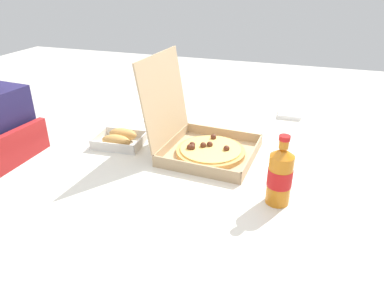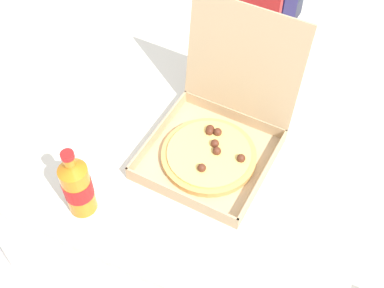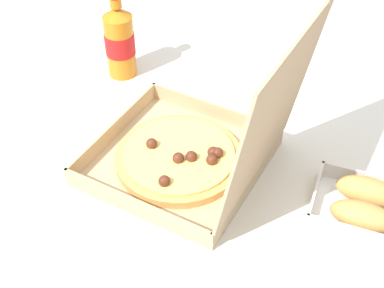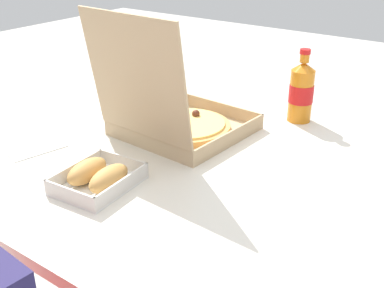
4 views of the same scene
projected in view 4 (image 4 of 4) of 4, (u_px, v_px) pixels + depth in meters
The scene contains 6 objects.
dining_table at pixel (179, 175), 1.31m from camera, with size 1.47×1.02×0.75m.
pizza_box_open at pixel (176, 118), 1.37m from camera, with size 0.35×0.40×0.37m.
bread_side_box at pixel (98, 177), 1.11m from camera, with size 0.17×0.20×0.06m.
cola_bottle at pixel (301, 91), 1.46m from camera, with size 0.07×0.07×0.22m.
paper_menu at pixel (26, 141), 1.35m from camera, with size 0.21×0.15×0.00m, color white.
napkin_pile at pixel (118, 77), 1.88m from camera, with size 0.11×0.11×0.02m, color white.
Camera 4 is at (-0.71, 0.91, 1.32)m, focal length 44.95 mm.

